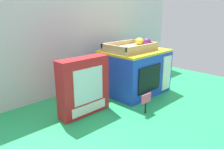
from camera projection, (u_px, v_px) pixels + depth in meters
The scene contains 6 objects.
ground_plane at pixel (116, 97), 1.27m from camera, with size 1.70×1.70×0.00m, color #219E54.
display_back_panel at pixel (87, 40), 1.36m from camera, with size 1.61×0.03×0.61m, color silver.
toy_microwave at pixel (134, 71), 1.32m from camera, with size 0.37×0.30×0.26m.
food_groups_crate at pixel (132, 47), 1.27m from camera, with size 0.28×0.20×0.07m.
cookie_set_box at pixel (84, 86), 1.03m from camera, with size 0.26×0.08×0.28m.
price_sign at pixel (146, 101), 1.05m from camera, with size 0.07×0.01×0.10m.
Camera 1 is at (-0.84, -0.82, 0.48)m, focal length 34.88 mm.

